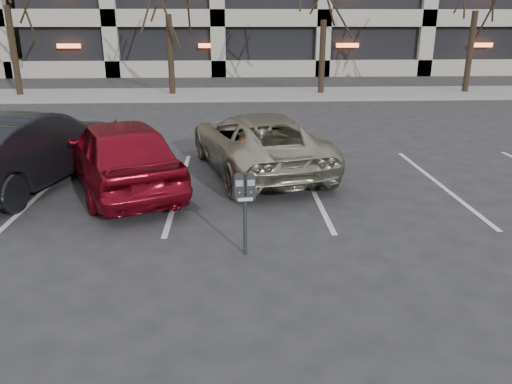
# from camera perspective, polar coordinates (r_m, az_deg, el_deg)

# --- Properties ---
(ground) EXTENTS (140.00, 140.00, 0.00)m
(ground) POSITION_cam_1_polar(r_m,az_deg,el_deg) (8.46, -0.77, -4.35)
(ground) COLOR #28282B
(ground) RESTS_ON ground
(sidewalk) EXTENTS (80.00, 4.00, 0.12)m
(sidewalk) POSITION_cam_1_polar(r_m,az_deg,el_deg) (23.99, -2.23, 11.11)
(sidewalk) COLOR gray
(sidewalk) RESTS_ON ground
(stall_lines) EXTENTS (16.90, 5.20, 0.00)m
(stall_lines) POSITION_cam_1_polar(r_m,az_deg,el_deg) (10.66, -8.78, 0.48)
(stall_lines) COLOR silver
(stall_lines) RESTS_ON ground
(parking_meter) EXTENTS (0.33, 0.15, 1.25)m
(parking_meter) POSITION_cam_1_polar(r_m,az_deg,el_deg) (7.25, -1.28, -0.28)
(parking_meter) COLOR black
(parking_meter) RESTS_ON ground
(suv_silver) EXTENTS (3.44, 5.37, 1.38)m
(suv_silver) POSITION_cam_1_polar(r_m,az_deg,el_deg) (11.60, 0.15, 5.73)
(suv_silver) COLOR #AAA790
(suv_silver) RESTS_ON ground
(car_red) EXTENTS (3.47, 4.85, 1.53)m
(car_red) POSITION_cam_1_polar(r_m,az_deg,el_deg) (10.63, -15.23, 4.24)
(car_red) COLOR maroon
(car_red) RESTS_ON ground
(car_dark) EXTENTS (2.91, 5.21, 1.63)m
(car_dark) POSITION_cam_1_polar(r_m,az_deg,el_deg) (11.56, -25.00, 4.52)
(car_dark) COLOR black
(car_dark) RESTS_ON ground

